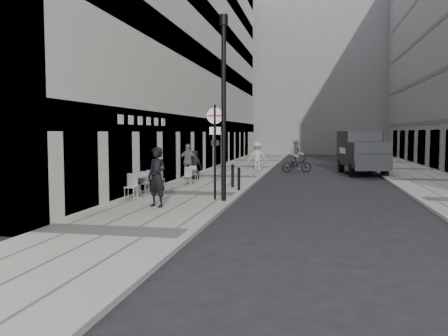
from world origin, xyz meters
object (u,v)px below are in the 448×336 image
at_px(walking_man, 157,177).
at_px(sign_post, 215,139).
at_px(cyclist, 297,160).
at_px(lamppost, 224,99).
at_px(panel_van, 361,150).

xyz_separation_m(walking_man, sign_post, (1.56, 2.07, 1.24)).
relative_size(sign_post, cyclist, 1.67).
bearing_deg(cyclist, lamppost, -115.49).
bearing_deg(lamppost, cyclist, 81.55).
bearing_deg(walking_man, lamppost, 67.51).
bearing_deg(panel_van, walking_man, -124.86).
xyz_separation_m(panel_van, cyclist, (-3.98, 0.75, -0.69)).
xyz_separation_m(walking_man, panel_van, (8.03, 15.33, 0.38)).
distance_m(sign_post, lamppost, 1.53).
height_order(lamppost, cyclist, lamppost).
relative_size(sign_post, panel_van, 0.59).
height_order(walking_man, lamppost, lamppost).
distance_m(walking_man, lamppost, 3.80).
bearing_deg(sign_post, panel_van, 58.79).
bearing_deg(cyclist, sign_post, -117.13).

